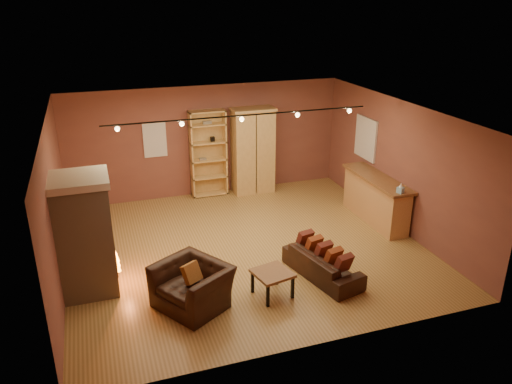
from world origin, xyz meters
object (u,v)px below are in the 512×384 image
object	(u,v)px
bookcase	(208,153)
armoire	(253,150)
bar_counter	(375,199)
coffee_table	(272,275)
fireplace	(85,235)
armchair	(192,279)
loveseat	(323,259)

from	to	relation	value
bookcase	armoire	bearing A→B (deg)	-8.18
bookcase	bar_counter	bearing A→B (deg)	-41.02
coffee_table	fireplace	bearing A→B (deg)	157.83
bar_counter	armchair	world-z (taller)	bar_counter
armoire	armchair	size ratio (longest dim) A/B	1.63
bar_counter	loveseat	xyz separation A→B (m)	(-2.20, -1.85, -0.19)
loveseat	armoire	bearing A→B (deg)	-15.37
loveseat	armchair	distance (m)	2.46
loveseat	coffee_table	bearing A→B (deg)	91.12
bar_counter	armoire	bearing A→B (deg)	128.13
bookcase	armchair	size ratio (longest dim) A/B	1.63
bookcase	loveseat	world-z (taller)	bookcase
fireplace	bar_counter	world-z (taller)	fireplace
bookcase	armchair	xyz separation A→B (m)	(-1.44, -4.80, -0.63)
armoire	fireplace	bearing A→B (deg)	-139.49
armoire	bar_counter	distance (m)	3.40
fireplace	loveseat	size ratio (longest dim) A/B	1.22
loveseat	armchair	bearing A→B (deg)	79.90
fireplace	armchair	world-z (taller)	fireplace
bookcase	coffee_table	world-z (taller)	bookcase
fireplace	armoire	world-z (taller)	armoire
armoire	coffee_table	distance (m)	4.98
bookcase	fireplace	bearing A→B (deg)	-129.04
armchair	bar_counter	bearing A→B (deg)	81.29
armchair	coffee_table	size ratio (longest dim) A/B	1.91
loveseat	armchair	size ratio (longest dim) A/B	1.27
fireplace	bar_counter	size ratio (longest dim) A/B	0.96
fireplace	bookcase	distance (m)	4.81
armchair	coffee_table	distance (m)	1.38
armoire	coffee_table	bearing A→B (deg)	-104.42
fireplace	armchair	bearing A→B (deg)	-33.94
bar_counter	loveseat	bearing A→B (deg)	-139.95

